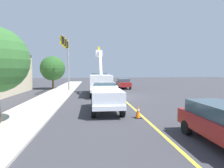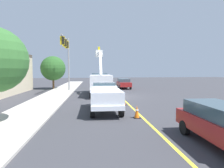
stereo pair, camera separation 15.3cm
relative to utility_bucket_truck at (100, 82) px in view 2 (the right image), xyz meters
The scene contains 12 objects.
ground 3.64m from the utility_bucket_truck, 138.97° to the right, with size 120.00×120.00×0.00m, color #38383D.
sidewalk_far_side 6.16m from the utility_bucket_truck, 109.28° to the left, with size 60.00×3.60×0.12m, color #B2ADA3.
lane_centre_stripe 3.64m from the utility_bucket_truck, 138.97° to the right, with size 50.00×0.16×0.01m, color yellow.
utility_bucket_truck is the anchor object (origin of this frame).
service_pickup_truck 9.84m from the utility_bucket_truck, behind, with size 5.72×2.47×2.06m.
passing_minivan 8.84m from the utility_bucket_truck, 32.86° to the right, with size 4.91×2.20×1.69m.
traffic_cone_leading 12.31m from the utility_bucket_truck, behind, with size 0.40×0.40×0.83m.
traffic_cone_mid_front 7.83m from the utility_bucket_truck, behind, with size 0.40×0.40×0.73m.
traffic_cone_mid_rear 2.94m from the utility_bucket_truck, 135.13° to the right, with size 0.40×0.40×0.81m.
traffic_cone_trailing 4.24m from the utility_bucket_truck, 29.83° to the right, with size 0.40×0.40×0.69m.
traffic_signal_mast 6.56m from the utility_bucket_truck, 55.70° to the left, with size 6.43×0.80×7.83m.
street_tree_right 11.10m from the utility_bucket_truck, 39.31° to the left, with size 4.02×4.02×5.44m.
Camera 2 is at (-21.12, 4.55, 3.05)m, focal length 29.90 mm.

